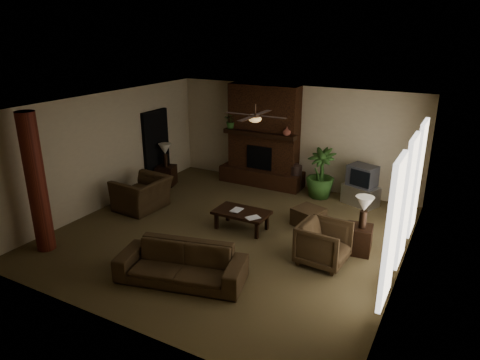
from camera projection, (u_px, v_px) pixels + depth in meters
The scene contains 23 objects.
room_shell at pixel (231, 172), 8.97m from camera, with size 7.00×7.00×7.00m.
fireplace at pixel (263, 144), 12.08m from camera, with size 2.40×0.70×2.80m.
windows at pixel (406, 201), 7.60m from camera, with size 0.08×3.65×2.35m.
log_column at pixel (36, 183), 8.31m from camera, with size 0.36×0.36×2.80m, color maroon.
doorway at pixel (156, 148), 12.13m from camera, with size 0.10×1.00×2.10m, color black.
ceiling_fan at pixel (255, 118), 8.66m from camera, with size 1.35×1.35×0.37m.
sofa at pixel (181, 258), 7.52m from camera, with size 2.24×0.66×0.88m, color #402E1B.
armchair_left at pixel (142, 188), 10.53m from camera, with size 1.21×0.79×1.06m, color #402E1B.
armchair_right at pixel (324, 242), 8.09m from camera, with size 0.87×0.81×0.89m, color #402E1B.
coffee_table at pixel (242, 214), 9.49m from camera, with size 1.20×0.70×0.43m.
ottoman at pixel (308, 217), 9.76m from camera, with size 0.60×0.60×0.40m, color #402E1B.
tv_stand at pixel (360, 195), 10.88m from camera, with size 0.85×0.50×0.50m, color silver.
tv at pixel (362, 176), 10.73m from camera, with size 0.77×0.70×0.52m.
floor_vase at pixel (296, 175), 11.80m from camera, with size 0.34×0.34×0.77m.
floor_plant at pixel (320, 184), 11.33m from camera, with size 0.74×1.31×0.74m, color #325A24.
side_table_left at pixel (166, 175), 12.25m from camera, with size 0.50×0.50×0.55m, color black.
lamp_left at pixel (165, 151), 12.02m from camera, with size 0.38×0.38×0.65m.
side_table_right at pixel (358, 239), 8.55m from camera, with size 0.50×0.50×0.55m, color black.
lamp_right at pixel (364, 206), 8.26m from camera, with size 0.43×0.43×0.65m.
mantel_plant at pixel (231, 123), 12.11m from camera, with size 0.38×0.42×0.33m, color #325A24.
mantel_vase at pixel (287, 131), 11.31m from camera, with size 0.22×0.23×0.22m, color brown.
book_a at pixel (232, 204), 9.50m from camera, with size 0.22×0.03×0.29m, color #999999.
book_b at pixel (251, 210), 9.16m from camera, with size 0.21×0.02×0.29m, color #999999.
Camera 1 is at (4.23, -7.39, 4.23)m, focal length 32.31 mm.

